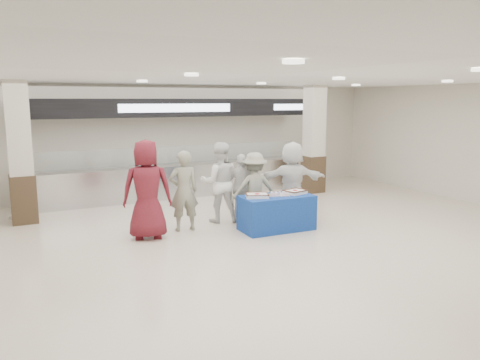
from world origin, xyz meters
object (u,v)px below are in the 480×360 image
chef_tall (220,182)px  chef_short (242,188)px  soldier_a (184,191)px  cupcake_tray (279,194)px  sheet_cake_right (295,191)px  sheet_cake_left (257,195)px  soldier_b (254,188)px  civilian_white (292,181)px  civilian_maroon (147,189)px  display_table (277,213)px

chef_tall → chef_short: chef_tall is taller
soldier_a → cupcake_tray: bearing=160.8°
soldier_a → sheet_cake_right: bearing=165.4°
sheet_cake_left → sheet_cake_right: (0.93, -0.03, -0.00)m
soldier_b → civilian_white: (0.96, -0.06, 0.11)m
civilian_maroon → chef_short: (2.33, 0.40, -0.23)m
civilian_maroon → soldier_a: bearing=-149.6°
chef_short → chef_tall: bearing=3.5°
sheet_cake_left → chef_tall: chef_tall is taller
sheet_cake_left → soldier_a: soldier_a is taller
display_table → sheet_cake_right: sheet_cake_right is taller
chef_short → civilian_white: 1.18m
sheet_cake_right → cupcake_tray: size_ratio=1.02×
soldier_a → chef_tall: bearing=-155.5°
civilian_white → chef_short: bearing=-2.0°
sheet_cake_right → chef_tall: chef_tall is taller
civilian_white → sheet_cake_left: bearing=43.9°
display_table → chef_short: (-0.31, 1.04, 0.40)m
chef_short → civilian_white: bearing=-180.0°
cupcake_tray → chef_short: bearing=108.4°
display_table → civilian_white: bearing=41.3°
cupcake_tray → civilian_maroon: size_ratio=0.26×
cupcake_tray → chef_short: (-0.35, 1.04, -0.01)m
cupcake_tray → soldier_b: 0.73m
chef_short → civilian_white: civilian_white is taller
civilian_maroon → soldier_b: bearing=-162.8°
soldier_a → soldier_b: soldier_a is taller
sheet_cake_right → sheet_cake_left: bearing=178.4°
civilian_maroon → sheet_cake_right: bearing=-175.6°
sheet_cake_left → chef_tall: bearing=106.2°
soldier_b → chef_tall: bearing=-25.5°
cupcake_tray → chef_tall: size_ratio=0.28×
chef_tall → civilian_white: bearing=-179.8°
display_table → civilian_maroon: size_ratio=0.77×
civilian_maroon → civilian_white: (3.43, 0.00, -0.09)m
sheet_cake_right → civilian_maroon: bearing=168.6°
sheet_cake_left → chef_short: chef_short is taller
sheet_cake_left → cupcake_tray: bearing=-4.3°
sheet_cake_right → civilian_white: bearing=63.1°
display_table → sheet_cake_left: bearing=177.8°
chef_tall → soldier_b: size_ratio=1.13×
soldier_b → civilian_white: bearing=-170.6°
civilian_maroon → soldier_a: (0.85, 0.22, -0.14)m
civilian_maroon → chef_tall: 1.93m
chef_short → civilian_maroon: bearing=30.0°
sheet_cake_left → soldier_b: size_ratio=0.35×
sheet_cake_left → chef_short: (0.16, 1.01, -0.02)m
soldier_a → chef_tall: (0.99, 0.33, 0.05)m
display_table → sheet_cake_right: bearing=3.6°
display_table → civilian_maroon: bearing=168.6°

